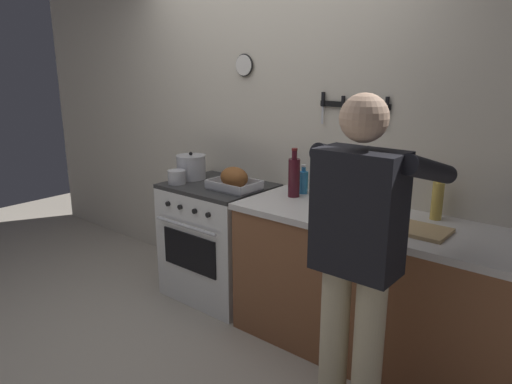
% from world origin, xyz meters
% --- Properties ---
extents(ground_plane, '(8.00, 8.00, 0.00)m').
position_xyz_m(ground_plane, '(0.00, 0.00, 0.00)').
color(ground_plane, '#A89E8E').
extents(wall_back, '(6.00, 0.13, 2.60)m').
position_xyz_m(wall_back, '(0.00, 1.35, 1.30)').
color(wall_back, beige).
rests_on(wall_back, ground).
extents(counter_block, '(2.03, 0.65, 0.90)m').
position_xyz_m(counter_block, '(1.20, 0.99, 0.45)').
color(counter_block, brown).
rests_on(counter_block, ground).
extents(stove, '(0.76, 0.67, 0.90)m').
position_xyz_m(stove, '(-0.22, 0.99, 0.45)').
color(stove, white).
rests_on(stove, ground).
extents(person_cook, '(0.51, 0.63, 1.66)m').
position_xyz_m(person_cook, '(1.28, 0.36, 0.95)').
color(person_cook, '#C6B793').
rests_on(person_cook, ground).
extents(roasting_pan, '(0.35, 0.26, 0.16)m').
position_xyz_m(roasting_pan, '(-0.03, 0.96, 0.97)').
color(roasting_pan, '#B7B7BC').
rests_on(roasting_pan, stove).
extents(stock_pot, '(0.23, 0.23, 0.21)m').
position_xyz_m(stock_pot, '(-0.51, 0.99, 0.99)').
color(stock_pot, '#B7B7BC').
rests_on(stock_pot, stove).
extents(saucepan, '(0.13, 0.13, 0.10)m').
position_xyz_m(saucepan, '(-0.48, 0.81, 0.95)').
color(saucepan, '#B7B7BC').
rests_on(saucepan, stove).
extents(cutting_board, '(0.36, 0.24, 0.02)m').
position_xyz_m(cutting_board, '(1.32, 0.92, 0.91)').
color(cutting_board, tan).
rests_on(cutting_board, counter_block).
extents(bottle_cooking_oil, '(0.07, 0.07, 0.28)m').
position_xyz_m(bottle_cooking_oil, '(1.34, 1.20, 1.02)').
color(bottle_cooking_oil, gold).
rests_on(bottle_cooking_oil, counter_block).
extents(bottle_vinegar, '(0.06, 0.06, 0.23)m').
position_xyz_m(bottle_vinegar, '(0.92, 1.14, 1.00)').
color(bottle_vinegar, '#997F4C').
rests_on(bottle_vinegar, counter_block).
extents(bottle_soy_sauce, '(0.06, 0.06, 0.21)m').
position_xyz_m(bottle_soy_sauce, '(0.93, 1.04, 0.99)').
color(bottle_soy_sauce, black).
rests_on(bottle_soy_sauce, counter_block).
extents(bottle_olive_oil, '(0.07, 0.07, 0.26)m').
position_xyz_m(bottle_olive_oil, '(0.55, 1.23, 1.01)').
color(bottle_olive_oil, '#385623').
rests_on(bottle_olive_oil, counter_block).
extents(bottle_dish_soap, '(0.07, 0.07, 0.20)m').
position_xyz_m(bottle_dish_soap, '(0.42, 1.18, 0.98)').
color(bottle_dish_soap, '#338CCC').
rests_on(bottle_dish_soap, counter_block).
extents(bottle_wine_red, '(0.08, 0.08, 0.33)m').
position_xyz_m(bottle_wine_red, '(0.42, 1.07, 1.04)').
color(bottle_wine_red, '#47141E').
rests_on(bottle_wine_red, counter_block).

